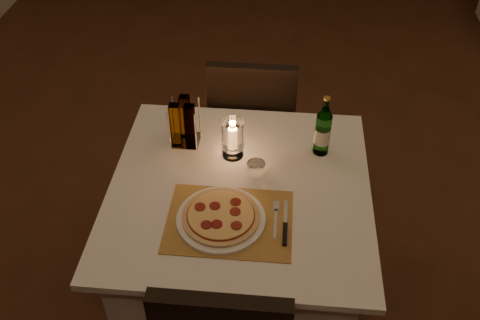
# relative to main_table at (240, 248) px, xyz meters

# --- Properties ---
(floor) EXTENTS (8.00, 10.00, 0.02)m
(floor) POSITION_rel_main_table_xyz_m (0.18, 0.36, -0.38)
(floor) COLOR #4C2818
(floor) RESTS_ON ground
(main_table) EXTENTS (1.00, 1.00, 0.74)m
(main_table) POSITION_rel_main_table_xyz_m (0.00, 0.00, 0.00)
(main_table) COLOR white
(main_table) RESTS_ON ground
(chair_far) EXTENTS (0.42, 0.42, 0.90)m
(chair_far) POSITION_rel_main_table_xyz_m (-0.00, 0.71, 0.18)
(chair_far) COLOR black
(chair_far) RESTS_ON ground
(placemat) EXTENTS (0.45, 0.34, 0.00)m
(placemat) POSITION_rel_main_table_xyz_m (-0.02, -0.18, 0.37)
(placemat) COLOR #A47938
(placemat) RESTS_ON main_table
(plate) EXTENTS (0.32, 0.32, 0.01)m
(plate) POSITION_rel_main_table_xyz_m (-0.05, -0.18, 0.38)
(plate) COLOR white
(plate) RESTS_ON placemat
(pizza) EXTENTS (0.28, 0.28, 0.02)m
(pizza) POSITION_rel_main_table_xyz_m (-0.05, -0.18, 0.39)
(pizza) COLOR #D8B77F
(pizza) RESTS_ON plate
(fork) EXTENTS (0.02, 0.18, 0.00)m
(fork) POSITION_rel_main_table_xyz_m (0.14, -0.15, 0.37)
(fork) COLOR silver
(fork) RESTS_ON placemat
(knife) EXTENTS (0.02, 0.22, 0.01)m
(knife) POSITION_rel_main_table_xyz_m (0.18, -0.21, 0.37)
(knife) COLOR black
(knife) RESTS_ON placemat
(tumbler) EXTENTS (0.07, 0.07, 0.07)m
(tumbler) POSITION_rel_main_table_xyz_m (0.06, 0.06, 0.40)
(tumbler) COLOR white
(tumbler) RESTS_ON main_table
(water_bottle) EXTENTS (0.06, 0.06, 0.27)m
(water_bottle) POSITION_rel_main_table_xyz_m (0.31, 0.24, 0.47)
(water_bottle) COLOR #61A85A
(water_bottle) RESTS_ON main_table
(hurricane_candle) EXTENTS (0.09, 0.09, 0.17)m
(hurricane_candle) POSITION_rel_main_table_xyz_m (-0.04, 0.18, 0.47)
(hurricane_candle) COLOR white
(hurricane_candle) RESTS_ON main_table
(cruet_caddy) EXTENTS (0.12, 0.12, 0.21)m
(cruet_caddy) POSITION_rel_main_table_xyz_m (-0.25, 0.24, 0.46)
(cruet_caddy) COLOR white
(cruet_caddy) RESTS_ON main_table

